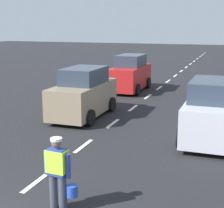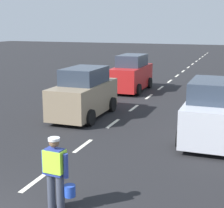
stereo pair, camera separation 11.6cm
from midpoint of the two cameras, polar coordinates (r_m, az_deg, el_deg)
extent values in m
plane|color=black|center=(26.68, 8.87, 3.68)|extent=(96.00, 96.00, 0.00)
cube|color=silver|center=(9.92, -12.14, -11.91)|extent=(0.14, 1.40, 0.01)
cube|color=silver|center=(12.37, -4.82, -6.64)|extent=(0.14, 1.40, 0.01)
cube|color=silver|center=(15.02, -0.10, -3.10)|extent=(0.14, 1.40, 0.01)
cube|color=silver|center=(17.79, 3.17, -0.63)|extent=(0.14, 1.40, 0.01)
cube|color=silver|center=(20.62, 5.54, 1.17)|extent=(0.14, 1.40, 0.01)
cube|color=silver|center=(23.49, 7.34, 2.54)|extent=(0.14, 1.40, 0.01)
cube|color=silver|center=(26.39, 8.75, 3.60)|extent=(0.14, 1.40, 0.01)
cube|color=silver|center=(29.31, 9.88, 4.45)|extent=(0.14, 1.40, 0.01)
cube|color=silver|center=(32.25, 10.81, 5.15)|extent=(0.14, 1.40, 0.01)
cube|color=silver|center=(35.19, 11.58, 5.72)|extent=(0.14, 1.40, 0.01)
cube|color=silver|center=(38.15, 12.24, 6.21)|extent=(0.14, 1.40, 0.01)
cube|color=silver|center=(41.11, 12.80, 6.63)|extent=(0.14, 1.40, 0.01)
cube|color=silver|center=(44.07, 13.29, 6.99)|extent=(0.14, 1.40, 0.01)
cube|color=silver|center=(47.04, 13.71, 7.30)|extent=(0.14, 1.40, 0.01)
cube|color=silver|center=(50.02, 14.09, 7.58)|extent=(0.14, 1.40, 0.01)
cube|color=silver|center=(53.00, 14.42, 7.82)|extent=(0.14, 1.40, 0.01)
cylinder|color=#383D4C|center=(8.41, -9.64, -13.40)|extent=(0.18, 0.18, 0.82)
cylinder|color=#383D4C|center=(8.29, -8.22, -13.75)|extent=(0.18, 0.18, 0.82)
cube|color=navy|center=(8.06, -9.11, -9.05)|extent=(0.42, 0.27, 0.60)
cube|color=#A5EA33|center=(8.06, -9.11, -8.91)|extent=(0.48, 0.32, 0.51)
cylinder|color=navy|center=(8.23, -10.75, -9.03)|extent=(0.11, 0.11, 0.55)
cylinder|color=navy|center=(7.94, -7.38, -9.73)|extent=(0.11, 0.11, 0.55)
sphere|color=brown|center=(7.91, -9.22, -6.08)|extent=(0.22, 0.22, 0.22)
cylinder|color=silver|center=(7.89, -9.24, -5.53)|extent=(0.26, 0.26, 0.06)
cylinder|color=#2347B7|center=(8.26, -6.76, -13.50)|extent=(0.26, 0.26, 0.26)
cube|color=silver|center=(13.37, 15.27, -1.94)|extent=(1.71, 4.31, 1.28)
cube|color=#2D3847|center=(13.05, 15.48, 2.16)|extent=(1.50, 2.37, 0.70)
cylinder|color=black|center=(14.85, 12.23, -2.24)|extent=(0.22, 0.68, 0.68)
cylinder|color=black|center=(12.31, 10.56, -5.27)|extent=(0.22, 0.68, 0.68)
cube|color=gray|center=(16.05, -4.76, 0.92)|extent=(1.69, 4.19, 1.30)
cube|color=#2D3847|center=(15.97, -4.67, 4.51)|extent=(1.49, 2.30, 0.70)
cylinder|color=black|center=(14.66, -3.73, -2.17)|extent=(0.22, 0.68, 0.68)
cylinder|color=black|center=(15.41, -9.64, -1.59)|extent=(0.22, 0.68, 0.68)
cylinder|color=black|center=(17.01, -0.27, -0.07)|extent=(0.22, 0.68, 0.68)
cylinder|color=black|center=(17.66, -5.55, 0.35)|extent=(0.22, 0.68, 0.68)
cube|color=red|center=(22.26, 2.74, 4.27)|extent=(1.62, 4.18, 1.33)
cube|color=#2D3847|center=(22.24, 2.85, 6.90)|extent=(1.42, 2.30, 0.70)
cylinder|color=black|center=(20.89, 3.86, 2.29)|extent=(0.22, 0.68, 0.68)
cylinder|color=black|center=(21.39, -0.42, 2.56)|extent=(0.22, 0.68, 0.68)
cylinder|color=black|center=(23.36, 5.60, 3.36)|extent=(0.22, 0.68, 0.68)
cylinder|color=black|center=(23.81, 1.73, 3.59)|extent=(0.22, 0.68, 0.68)
camera|label=1|loc=(0.06, -90.24, -0.05)|focal=57.76mm
camera|label=2|loc=(0.06, 89.76, 0.05)|focal=57.76mm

